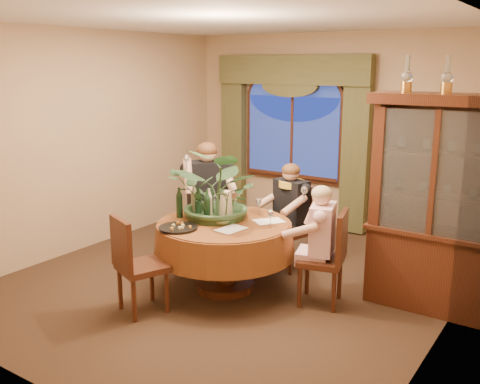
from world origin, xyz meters
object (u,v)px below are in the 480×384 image
Objects in this scene: china_cabinet at (436,205)px; stoneware_vase at (226,204)px; oil_lamp_center at (448,74)px; olive_bowl at (221,222)px; chair_right at (321,258)px; wine_bottle_2 at (179,202)px; person_scarf at (291,215)px; wine_bottle_4 at (207,206)px; dining_table at (224,256)px; person_back at (207,201)px; oil_lamp_left at (407,74)px; person_pink at (322,244)px; wine_bottle_1 at (194,199)px; chair_back at (212,219)px; centerpiece_plant at (220,158)px; chair_back_right at (291,229)px; wine_bottle_3 at (210,200)px; wine_bottle_5 at (198,202)px; wine_bottle_0 at (209,204)px; chair_front_left at (142,265)px.

china_cabinet reaches higher than stoneware_vase.
olive_bowl is at bearing -155.94° from oil_lamp_center.
chair_right is 1.61m from wine_bottle_2.
person_scarf is 1.18m from wine_bottle_4.
stoneware_vase is 0.89× the size of wine_bottle_2.
dining_table is 1.02× the size of person_back.
oil_lamp_center reaches higher than chair_right.
oil_lamp_left is 1.83m from person_pink.
person_pink reaches higher than wine_bottle_4.
wine_bottle_1 is at bearing 154.50° from wine_bottle_4.
china_cabinet is 6.18× the size of oil_lamp_center.
chair_back is 0.77× the size of person_scarf.
chair_back is 1.06m from wine_bottle_4.
oil_lamp_center is 2.84m from wine_bottle_1.
centerpiece_plant is at bearing 127.70° from olive_bowl.
dining_table is 1.56× the size of chair_back_right.
wine_bottle_3 is (0.41, -0.58, 0.44)m from chair_back.
olive_bowl is at bearing -52.30° from centerpiece_plant.
person_back reaches higher than wine_bottle_1.
wine_bottle_4 is at bearing -24.05° from wine_bottle_5.
stoneware_vase is at bearing -162.87° from china_cabinet.
oil_lamp_center is 0.35× the size of chair_back.
person_pink is (1.70, -0.44, 0.13)m from chair_back.
chair_back is 0.98m from wine_bottle_0.
person_pink reaches higher than dining_table.
china_cabinet is at bearing 17.84° from centerpiece_plant.
person_pink is 1.58m from wine_bottle_2.
oil_lamp_left is 1.03× the size of wine_bottle_3.
oil_lamp_left is at bearing -62.14° from chair_right.
wine_bottle_2 is (0.20, -0.76, 0.18)m from person_back.
person_pink is 0.97× the size of person_scarf.
chair_back is 0.82× the size of centerpiece_plant.
wine_bottle_5 is at bearing -159.20° from centerpiece_plant.
centerpiece_plant is at bearing 46.21° from wine_bottle_0.
oil_lamp_left is 0.36m from oil_lamp_center.
wine_bottle_5 is (-0.01, 0.89, 0.44)m from chair_front_left.
person_back is 4.45× the size of wine_bottle_3.
wine_bottle_5 is at bearing 85.00° from person_pink.
chair_right is 0.65× the size of person_back.
chair_right is 1.17m from stoneware_vase.
chair_right is at bearing 19.10° from olive_bowl.
wine_bottle_0 is at bearing 86.89° from chair_right.
wine_bottle_0 is at bearing -134.16° from stoneware_vase.
centerpiece_plant reaches higher than wine_bottle_0.
wine_bottle_2 is at bearing -169.72° from wine_bottle_4.
person_scarf is 3.80× the size of wine_bottle_0.
chair_right is 0.82× the size of centerpiece_plant.
person_back is at bearing 138.03° from dining_table.
person_scarf is (-0.03, 0.05, 0.15)m from chair_back_right.
stoneware_vase is at bearing -162.87° from oil_lamp_center.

